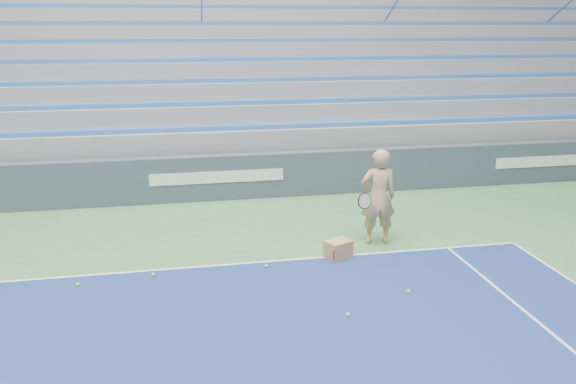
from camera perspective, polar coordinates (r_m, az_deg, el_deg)
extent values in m
cube|color=white|center=(10.12, -5.59, -7.31)|extent=(10.97, 0.05, 0.00)
cube|color=#384455|center=(13.72, -7.22, 1.47)|extent=(30.00, 0.30, 1.10)
cube|color=white|center=(13.55, -7.19, 1.50)|extent=(3.20, 0.02, 0.28)
cube|color=white|center=(16.68, 25.41, 2.87)|extent=(3.40, 0.02, 0.28)
cube|color=gray|center=(18.15, -8.18, 5.16)|extent=(30.00, 8.50, 1.10)
cube|color=gray|center=(18.01, -8.29, 7.65)|extent=(30.00, 8.50, 0.50)
cube|color=#3162B2|center=(14.14, -7.57, 6.50)|extent=(29.60, 0.42, 0.11)
cube|color=gray|center=(18.36, -8.42, 9.39)|extent=(30.00, 7.65, 0.50)
cube|color=#3162B2|center=(14.90, -7.84, 8.95)|extent=(29.60, 0.42, 0.11)
cube|color=gray|center=(18.73, -8.54, 11.07)|extent=(30.00, 6.80, 0.50)
cube|color=#3162B2|center=(15.69, -8.09, 11.16)|extent=(29.60, 0.42, 0.11)
cube|color=gray|center=(19.11, -8.67, 12.68)|extent=(30.00, 5.95, 0.50)
cube|color=#3162B2|center=(16.50, -8.32, 13.15)|extent=(29.60, 0.42, 0.11)
cube|color=gray|center=(19.51, -8.79, 14.22)|extent=(30.00, 5.10, 0.50)
cube|color=#3162B2|center=(17.33, -8.53, 14.96)|extent=(29.60, 0.42, 0.11)
cube|color=gray|center=(19.92, -8.90, 15.70)|extent=(30.00, 4.25, 0.50)
cube|color=#3162B2|center=(18.17, -8.73, 16.60)|extent=(29.60, 0.42, 0.11)
cube|color=gray|center=(20.34, -9.02, 17.12)|extent=(30.00, 3.40, 0.50)
cube|color=#3162B2|center=(19.03, -8.91, 18.09)|extent=(29.60, 0.42, 0.11)
cube|color=gray|center=(20.78, -9.13, 18.48)|extent=(30.00, 2.55, 0.50)
cube|color=gray|center=(22.35, -9.13, 15.26)|extent=(31.00, 0.40, 7.30)
cylinder|color=#3266B0|center=(17.80, -8.74, 18.04)|extent=(0.05, 8.53, 5.04)
cylinder|color=#3266B0|center=(19.02, 10.57, 17.85)|extent=(0.05, 8.53, 5.04)
cylinder|color=#3266B0|center=(21.88, 26.03, 16.33)|extent=(0.05, 8.53, 5.04)
imported|color=tan|center=(10.89, 9.14, -0.49)|extent=(0.72, 0.51, 1.88)
cylinder|color=black|center=(10.55, 7.81, -0.94)|extent=(0.12, 0.27, 0.08)
cylinder|color=beige|center=(10.24, 7.79, -0.90)|extent=(0.29, 0.16, 0.28)
torus|color=black|center=(10.24, 7.79, -0.90)|extent=(0.31, 0.18, 0.30)
cube|color=#A88251|center=(10.35, 5.11, -5.81)|extent=(0.55, 0.49, 0.34)
cube|color=#B21E19|center=(10.20, 5.38, -6.17)|extent=(0.33, 0.16, 0.15)
sphere|color=#C4F031|center=(9.27, 12.16, -9.85)|extent=(0.07, 0.07, 0.07)
sphere|color=#C4F031|center=(8.45, 6.12, -12.30)|extent=(0.07, 0.07, 0.07)
sphere|color=#C4F031|center=(9.96, -2.24, -7.52)|extent=(0.07, 0.07, 0.07)
sphere|color=#C4F031|center=(9.90, -13.53, -8.17)|extent=(0.07, 0.07, 0.07)
sphere|color=#C4F031|center=(9.91, -20.57, -8.77)|extent=(0.07, 0.07, 0.07)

